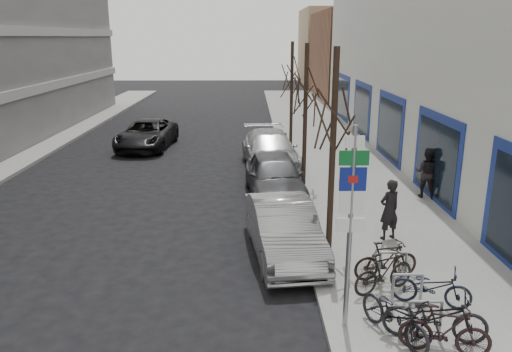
{
  "coord_description": "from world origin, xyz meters",
  "views": [
    {
      "loc": [
        0.52,
        -8.79,
        5.72
      ],
      "look_at": [
        0.67,
        4.49,
        2.0
      ],
      "focal_mm": 35.0,
      "sensor_mm": 36.0,
      "label": 1
    }
  ],
  "objects_px": {
    "tree_near": "(335,105)",
    "parked_car_back": "(270,150)",
    "bike_near_left": "(395,311)",
    "bike_far_curb": "(435,312)",
    "parked_car_mid": "(275,176)",
    "bike_mid_inner": "(384,272)",
    "parked_car_front": "(284,229)",
    "highway_sign_pole": "(351,217)",
    "tree_mid": "(306,82)",
    "bike_near_right": "(445,330)",
    "bike_mid_curb": "(432,284)",
    "meter_mid": "(296,175)",
    "pedestrian_far": "(427,172)",
    "meter_front": "(315,233)",
    "lane_car": "(147,134)",
    "bike_rack": "(407,287)",
    "tree_far": "(292,70)",
    "pedestrian_near": "(389,210)",
    "bike_far_inner": "(386,260)",
    "meter_back": "(285,143)"
  },
  "relations": [
    {
      "from": "tree_near",
      "to": "parked_car_back",
      "type": "xyz_separation_m",
      "value": [
        -1.2,
        9.51,
        -3.29
      ]
    },
    {
      "from": "bike_near_left",
      "to": "bike_far_curb",
      "type": "bearing_deg",
      "value": -34.02
    },
    {
      "from": "parked_car_mid",
      "to": "tree_near",
      "type": "bearing_deg",
      "value": -81.78
    },
    {
      "from": "bike_mid_inner",
      "to": "parked_car_front",
      "type": "relative_size",
      "value": 0.36
    },
    {
      "from": "highway_sign_pole",
      "to": "tree_mid",
      "type": "height_order",
      "value": "tree_mid"
    },
    {
      "from": "bike_near_right",
      "to": "bike_mid_curb",
      "type": "distance_m",
      "value": 1.74
    },
    {
      "from": "highway_sign_pole",
      "to": "bike_near_right",
      "type": "distance_m",
      "value": 2.6
    },
    {
      "from": "meter_mid",
      "to": "pedestrian_far",
      "type": "relative_size",
      "value": 0.69
    },
    {
      "from": "meter_mid",
      "to": "bike_near_left",
      "type": "relative_size",
      "value": 0.7
    },
    {
      "from": "tree_near",
      "to": "meter_mid",
      "type": "bearing_deg",
      "value": 95.14
    },
    {
      "from": "meter_front",
      "to": "parked_car_front",
      "type": "distance_m",
      "value": 1.01
    },
    {
      "from": "parked_car_front",
      "to": "lane_car",
      "type": "relative_size",
      "value": 0.85
    },
    {
      "from": "bike_rack",
      "to": "parked_car_mid",
      "type": "distance_m",
      "value": 8.43
    },
    {
      "from": "tree_far",
      "to": "pedestrian_near",
      "type": "xyz_separation_m",
      "value": [
        1.83,
        -12.08,
        -3.08
      ]
    },
    {
      "from": "bike_near_left",
      "to": "bike_mid_inner",
      "type": "xyz_separation_m",
      "value": [
        0.25,
        1.77,
        -0.06
      ]
    },
    {
      "from": "bike_near_right",
      "to": "lane_car",
      "type": "height_order",
      "value": "lane_car"
    },
    {
      "from": "meter_mid",
      "to": "lane_car",
      "type": "distance_m",
      "value": 11.3
    },
    {
      "from": "tree_mid",
      "to": "tree_far",
      "type": "distance_m",
      "value": 6.5
    },
    {
      "from": "highway_sign_pole",
      "to": "parked_car_mid",
      "type": "relative_size",
      "value": 0.87
    },
    {
      "from": "tree_mid",
      "to": "bike_far_inner",
      "type": "distance_m",
      "value": 8.82
    },
    {
      "from": "tree_far",
      "to": "parked_car_front",
      "type": "relative_size",
      "value": 1.21
    },
    {
      "from": "bike_rack",
      "to": "bike_near_left",
      "type": "distance_m",
      "value": 1.16
    },
    {
      "from": "bike_rack",
      "to": "bike_far_inner",
      "type": "relative_size",
      "value": 1.39
    },
    {
      "from": "meter_front",
      "to": "meter_mid",
      "type": "distance_m",
      "value": 5.5
    },
    {
      "from": "tree_mid",
      "to": "parked_car_front",
      "type": "xyz_separation_m",
      "value": [
        -1.2,
        -6.34,
        -3.35
      ]
    },
    {
      "from": "tree_near",
      "to": "bike_far_curb",
      "type": "distance_m",
      "value": 5.42
    },
    {
      "from": "tree_far",
      "to": "bike_near_left",
      "type": "distance_m",
      "value": 17.27
    },
    {
      "from": "bike_rack",
      "to": "meter_front",
      "type": "relative_size",
      "value": 1.78
    },
    {
      "from": "lane_car",
      "to": "pedestrian_far",
      "type": "height_order",
      "value": "pedestrian_far"
    },
    {
      "from": "parked_car_mid",
      "to": "parked_car_back",
      "type": "distance_m",
      "value": 4.32
    },
    {
      "from": "bike_mid_curb",
      "to": "bike_mid_inner",
      "type": "xyz_separation_m",
      "value": [
        -0.86,
        0.6,
        -0.01
      ]
    },
    {
      "from": "meter_front",
      "to": "bike_near_right",
      "type": "distance_m",
      "value": 4.38
    },
    {
      "from": "bike_far_curb",
      "to": "lane_car",
      "type": "distance_m",
      "value": 19.92
    },
    {
      "from": "highway_sign_pole",
      "to": "meter_front",
      "type": "relative_size",
      "value": 3.31
    },
    {
      "from": "meter_front",
      "to": "parked_car_back",
      "type": "xyz_separation_m",
      "value": [
        -0.75,
        10.01,
        -0.1
      ]
    },
    {
      "from": "meter_back",
      "to": "lane_car",
      "type": "distance_m",
      "value": 7.84
    },
    {
      "from": "lane_car",
      "to": "bike_near_right",
      "type": "bearing_deg",
      "value": -59.88
    },
    {
      "from": "bike_mid_inner",
      "to": "bike_far_curb",
      "type": "distance_m",
      "value": 1.93
    },
    {
      "from": "bike_mid_inner",
      "to": "pedestrian_far",
      "type": "relative_size",
      "value": 0.89
    },
    {
      "from": "tree_near",
      "to": "bike_near_left",
      "type": "distance_m",
      "value": 5.23
    },
    {
      "from": "meter_back",
      "to": "parked_car_mid",
      "type": "xyz_separation_m",
      "value": [
        -0.75,
        -5.32,
        -0.09
      ]
    },
    {
      "from": "parked_car_front",
      "to": "highway_sign_pole",
      "type": "bearing_deg",
      "value": -82.01
    },
    {
      "from": "meter_back",
      "to": "bike_near_right",
      "type": "relative_size",
      "value": 0.78
    },
    {
      "from": "bike_far_curb",
      "to": "highway_sign_pole",
      "type": "bearing_deg",
      "value": 85.06
    },
    {
      "from": "meter_mid",
      "to": "bike_far_inner",
      "type": "height_order",
      "value": "meter_mid"
    },
    {
      "from": "parked_car_back",
      "to": "pedestrian_near",
      "type": "height_order",
      "value": "pedestrian_near"
    },
    {
      "from": "tree_mid",
      "to": "meter_back",
      "type": "distance_m",
      "value": 5.13
    },
    {
      "from": "highway_sign_pole",
      "to": "pedestrian_near",
      "type": "bearing_deg",
      "value": 65.41
    },
    {
      "from": "meter_back",
      "to": "bike_near_right",
      "type": "xyz_separation_m",
      "value": [
        1.86,
        -14.96,
        -0.27
      ]
    },
    {
      "from": "tree_far",
      "to": "highway_sign_pole",
      "type": "bearing_deg",
      "value": -90.69
    }
  ]
}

